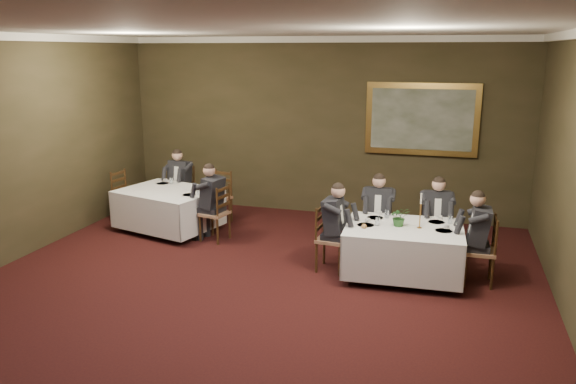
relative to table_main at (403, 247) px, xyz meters
The scene contains 25 objects.
ground 2.87m from the table_main, 133.50° to the right, with size 10.00×10.00×0.00m, color black.
ceiling 4.17m from the table_main, 133.50° to the right, with size 8.00×10.00×0.10m, color silver.
back_wall 3.76m from the table_main, 123.61° to the left, with size 8.00×0.10×3.50m, color #302B18.
crown_molding 4.12m from the table_main, 133.50° to the right, with size 8.00×10.00×0.12m.
table_main is the anchor object (origin of this frame).
table_second 4.45m from the table_main, 167.21° to the left, with size 1.98×1.69×0.67m.
chair_main_backleft 0.99m from the table_main, 120.04° to the left, with size 0.46×0.44×1.00m.
diner_main_backleft 0.97m from the table_main, 120.35° to the left, with size 0.44×0.50×1.35m.
chair_main_backright 0.99m from the table_main, 64.94° to the left, with size 0.50×0.48×1.00m.
diner_main_backright 0.97m from the table_main, 64.56° to the left, with size 0.47×0.53×1.35m.
chair_main_endleft 1.08m from the table_main, behind, with size 0.45×0.47×1.00m.
diner_main_endleft 1.06m from the table_main, behind, with size 0.51×0.44×1.35m.
chair_main_endright 1.08m from the table_main, ahead, with size 0.43×0.45×1.00m.
diner_main_endright 1.06m from the table_main, ahead, with size 0.49×0.43×1.35m.
chair_sec_backleft 4.96m from the table_main, 156.88° to the left, with size 0.49×0.47×1.00m.
diner_sec_backleft 4.96m from the table_main, 157.01° to the left, with size 0.45×0.52×1.35m.
chair_sec_backright 4.06m from the table_main, 154.96° to the left, with size 0.54×0.53×1.00m.
chair_sec_endright 3.37m from the table_main, 167.76° to the left, with size 0.49×0.51×1.00m.
diner_sec_endright 3.38m from the table_main, 167.77° to the left, with size 0.54×0.48×1.35m.
chair_sec_endleft 5.53m from the table_main, 166.87° to the left, with size 0.49×0.50×1.00m.
centerpiece 0.47m from the table_main, 165.91° to the left, with size 0.27×0.23×0.30m, color #2D5926.
candlestick 0.55m from the table_main, ahead, with size 0.08×0.08×0.53m.
place_setting_table_main 0.65m from the table_main, 139.00° to the left, with size 0.33×0.31×0.14m.
place_setting_table_second 4.88m from the table_main, 162.39° to the left, with size 0.33×0.31×0.14m.
painting 3.26m from the table_main, 90.00° to the left, with size 2.08×0.09×1.35m.
Camera 1 is at (2.54, -5.84, 3.25)m, focal length 35.00 mm.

